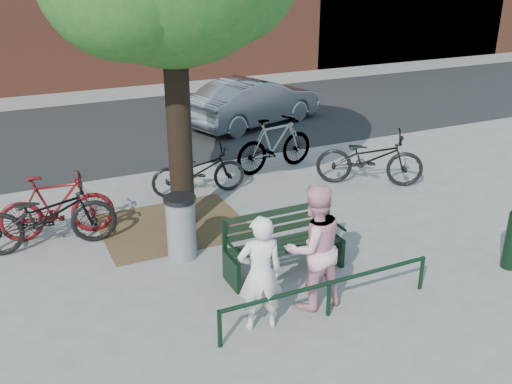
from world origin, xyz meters
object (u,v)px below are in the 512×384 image
park_bench (282,241)px  bicycle_c (198,171)px  person_left (260,274)px  parked_car (254,102)px  litter_bin (181,227)px  person_right (314,247)px

park_bench → bicycle_c: bearing=91.5°
person_left → bicycle_c: size_ratio=0.83×
park_bench → bicycle_c: (-0.08, 3.31, 0.00)m
park_bench → parked_car: bearing=67.8°
bicycle_c → litter_bin: bearing=160.8°
park_bench → person_right: (-0.06, -0.96, 0.37)m
person_left → litter_bin: person_left is taller
litter_bin → bicycle_c: 2.55m
litter_bin → person_left: bearing=-82.1°
person_left → person_right: size_ratio=0.89×
litter_bin → parked_car: bearing=56.5°
litter_bin → bicycle_c: litter_bin is taller
person_left → parked_car: (3.91, 8.49, -0.11)m
person_left → bicycle_c: 4.52m
litter_bin → parked_car: 7.62m
person_left → parked_car: bearing=-101.8°
litter_bin → parked_car: parked_car is taller
person_left → parked_car: person_left is taller
person_right → bicycle_c: person_right is taller
park_bench → parked_car: (3.01, 7.37, 0.17)m
park_bench → bicycle_c: park_bench is taller
litter_bin → bicycle_c: size_ratio=0.55×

